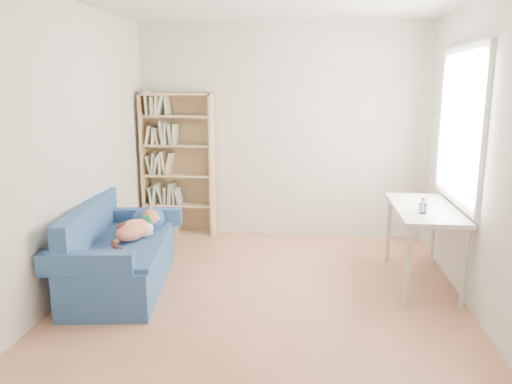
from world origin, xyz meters
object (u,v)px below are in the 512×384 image
sofa (120,254)px  bookshelf (179,171)px  desk (424,214)px  pen_cup (423,207)px

sofa → bookshelf: bookshelf is taller
sofa → desk: (2.83, 0.37, 0.37)m
desk → pen_cup: 0.29m
bookshelf → desk: (2.70, -1.31, -0.14)m
desk → pen_cup: (-0.07, -0.25, 0.13)m
bookshelf → desk: size_ratio=1.45×
bookshelf → pen_cup: (2.63, -1.56, -0.01)m
sofa → bookshelf: 1.76m
desk → pen_cup: size_ratio=8.37×
sofa → bookshelf: (0.13, 1.68, 0.51)m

